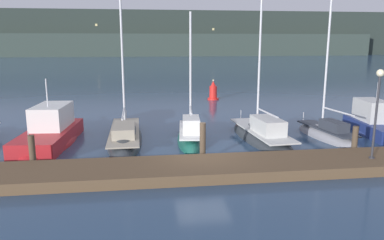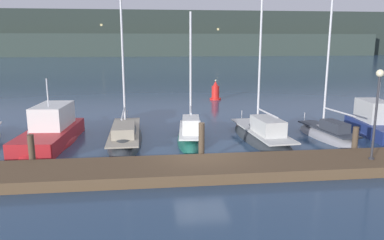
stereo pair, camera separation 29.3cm
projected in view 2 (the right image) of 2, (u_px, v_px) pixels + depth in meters
name	position (u px, v px, depth m)	size (l,w,h in m)	color
ground_plane	(202.00, 162.00, 17.52)	(400.00, 400.00, 0.00)	navy
dock	(207.00, 168.00, 15.93)	(38.49, 2.80, 0.45)	brown
mooring_pile_1	(32.00, 151.00, 16.54)	(0.28, 0.28, 1.51)	#4C3D2D
mooring_pile_2	(202.00, 142.00, 17.39)	(0.28, 0.28, 1.85)	#4C3D2D
mooring_pile_3	(355.00, 141.00, 18.30)	(0.28, 0.28, 1.46)	#4C3D2D
motorboat_berth_3	(51.00, 137.00, 20.65)	(2.98, 7.08, 4.25)	red
sailboat_berth_4	(125.00, 138.00, 21.36)	(2.03, 8.32, 10.37)	#2D3338
sailboat_berth_5	(191.00, 139.00, 21.11)	(2.07, 5.64, 7.86)	#195647
sailboat_berth_6	(261.00, 138.00, 21.25)	(2.55, 7.67, 11.13)	#2D3338
sailboat_berth_7	(327.00, 137.00, 21.62)	(2.09, 5.53, 8.69)	gray
motorboat_berth_8	(375.00, 128.00, 22.56)	(2.47, 5.63, 3.69)	navy
channel_buoy	(215.00, 92.00, 35.94)	(1.07, 1.07, 1.95)	red
dock_lamppost	(377.00, 100.00, 15.91)	(0.32, 0.32, 3.93)	#2D2D33
hillside_backdrop	(158.00, 35.00, 147.97)	(240.00, 23.00, 17.08)	#28332D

